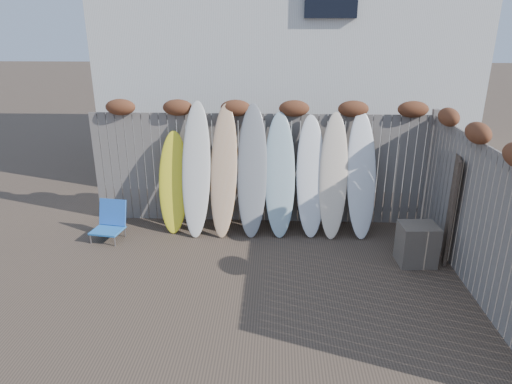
{
  "coord_description": "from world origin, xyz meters",
  "views": [
    {
      "loc": [
        0.29,
        -5.43,
        3.45
      ],
      "look_at": [
        0.0,
        1.2,
        1.0
      ],
      "focal_mm": 32.0,
      "sensor_mm": 36.0,
      "label": 1
    }
  ],
  "objects_px": {
    "wooden_crate": "(417,244)",
    "surfboard_0": "(174,182)",
    "lattice_panel": "(450,203)",
    "beach_chair": "(110,221)"
  },
  "relations": [
    {
      "from": "beach_chair",
      "to": "wooden_crate",
      "type": "height_order",
      "value": "beach_chair"
    },
    {
      "from": "wooden_crate",
      "to": "surfboard_0",
      "type": "bearing_deg",
      "value": 164.06
    },
    {
      "from": "lattice_panel",
      "to": "beach_chair",
      "type": "bearing_deg",
      "value": -166.82
    },
    {
      "from": "beach_chair",
      "to": "wooden_crate",
      "type": "distance_m",
      "value": 5.01
    },
    {
      "from": "beach_chair",
      "to": "wooden_crate",
      "type": "xyz_separation_m",
      "value": [
        4.96,
        -0.68,
        0.02
      ]
    },
    {
      "from": "lattice_panel",
      "to": "surfboard_0",
      "type": "bearing_deg",
      "value": -172.99
    },
    {
      "from": "surfboard_0",
      "to": "lattice_panel",
      "type": "bearing_deg",
      "value": -9.39
    },
    {
      "from": "wooden_crate",
      "to": "lattice_panel",
      "type": "bearing_deg",
      "value": 37.05
    },
    {
      "from": "wooden_crate",
      "to": "surfboard_0",
      "type": "distance_m",
      "value": 4.12
    },
    {
      "from": "beach_chair",
      "to": "lattice_panel",
      "type": "xyz_separation_m",
      "value": [
        5.52,
        -0.25,
        0.52
      ]
    }
  ]
}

